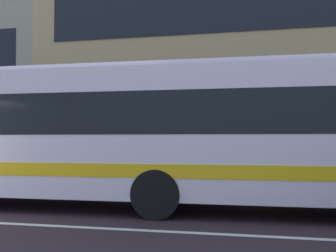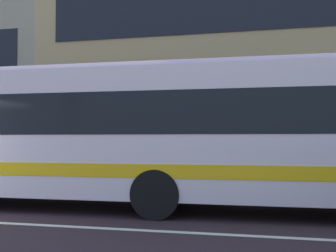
% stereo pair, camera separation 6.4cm
% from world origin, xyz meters
% --- Properties ---
extents(apartment_block_right, '(25.95, 8.33, 12.06)m').
position_xyz_m(apartment_block_right, '(10.33, 13.17, 6.03)').
color(apartment_block_right, tan).
rests_on(apartment_block_right, ground_plane).
extents(transit_bus, '(12.53, 2.87, 3.23)m').
position_xyz_m(transit_bus, '(4.15, 2.19, 1.78)').
color(transit_bus, silver).
rests_on(transit_bus, ground_plane).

